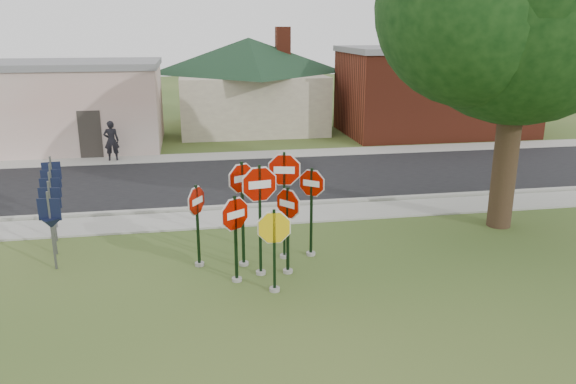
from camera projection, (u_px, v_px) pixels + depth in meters
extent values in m
plane|color=#304E1D|center=(270.00, 298.00, 12.43)|extent=(120.00, 120.00, 0.00)
cube|color=#97978F|center=(245.00, 217.00, 17.61)|extent=(60.00, 1.60, 0.06)
cube|color=black|center=(233.00, 181.00, 21.87)|extent=(60.00, 7.00, 0.04)
cube|color=#97978F|center=(225.00, 156.00, 25.92)|extent=(60.00, 1.60, 0.06)
cube|color=#97978F|center=(242.00, 207.00, 18.55)|extent=(60.00, 0.20, 0.14)
cylinder|color=gray|center=(261.00, 272.00, 13.64)|extent=(0.24, 0.24, 0.08)
cube|color=black|center=(260.00, 221.00, 13.27)|extent=(0.07, 0.06, 2.73)
cylinder|color=white|center=(259.00, 184.00, 13.01)|extent=(1.16, 0.21, 1.17)
cylinder|color=#950B00|center=(259.00, 184.00, 13.01)|extent=(1.07, 0.20, 1.08)
cube|color=white|center=(259.00, 184.00, 13.01)|extent=(0.53, 0.10, 0.19)
cylinder|color=gray|center=(275.00, 289.00, 12.77)|extent=(0.24, 0.24, 0.08)
cube|color=black|center=(274.00, 251.00, 12.50)|extent=(0.06, 0.05, 1.95)
cylinder|color=white|center=(274.00, 228.00, 12.35)|extent=(1.05, 0.06, 1.05)
cylinder|color=gold|center=(274.00, 228.00, 12.35)|extent=(0.97, 0.07, 0.97)
cylinder|color=gray|center=(237.00, 279.00, 13.27)|extent=(0.24, 0.24, 0.08)
cube|color=black|center=(236.00, 239.00, 12.98)|extent=(0.08, 0.08, 2.10)
cylinder|color=white|center=(235.00, 214.00, 12.81)|extent=(0.90, 0.63, 1.08)
cylinder|color=#950B00|center=(235.00, 214.00, 12.81)|extent=(0.84, 0.59, 1.00)
cube|color=white|center=(235.00, 214.00, 12.81)|extent=(0.42, 0.29, 0.17)
cylinder|color=gray|center=(288.00, 271.00, 13.72)|extent=(0.24, 0.24, 0.08)
cube|color=black|center=(288.00, 231.00, 13.42)|extent=(0.08, 0.08, 2.17)
cylinder|color=white|center=(288.00, 204.00, 13.23)|extent=(0.63, 0.79, 0.99)
cylinder|color=#950B00|center=(288.00, 204.00, 13.23)|extent=(0.58, 0.73, 0.92)
cube|color=white|center=(288.00, 204.00, 13.23)|extent=(0.29, 0.37, 0.16)
cylinder|color=gray|center=(284.00, 256.00, 14.62)|extent=(0.24, 0.24, 0.08)
cube|color=black|center=(284.00, 206.00, 14.23)|extent=(0.07, 0.06, 2.81)
cylinder|color=white|center=(284.00, 170.00, 13.96)|extent=(1.11, 0.27, 1.14)
cylinder|color=#950B00|center=(284.00, 170.00, 13.96)|extent=(1.03, 0.25, 1.05)
cube|color=white|center=(284.00, 170.00, 13.96)|extent=(0.51, 0.13, 0.18)
cylinder|color=gray|center=(244.00, 263.00, 14.16)|extent=(0.24, 0.24, 0.08)
cube|color=black|center=(243.00, 215.00, 13.79)|extent=(0.08, 0.07, 2.68)
cylinder|color=white|center=(242.00, 178.00, 13.53)|extent=(0.90, 0.49, 1.01)
cylinder|color=#950B00|center=(242.00, 178.00, 13.53)|extent=(0.84, 0.46, 0.94)
cube|color=white|center=(242.00, 178.00, 13.53)|extent=(0.42, 0.23, 0.16)
cylinder|color=gray|center=(311.00, 254.00, 14.78)|extent=(0.24, 0.24, 0.08)
cube|color=black|center=(311.00, 212.00, 14.45)|extent=(0.08, 0.08, 2.36)
cylinder|color=white|center=(312.00, 183.00, 14.23)|extent=(0.78, 0.61, 0.98)
cylinder|color=#950B00|center=(312.00, 183.00, 14.23)|extent=(0.73, 0.57, 0.91)
cube|color=white|center=(312.00, 183.00, 14.23)|extent=(0.36, 0.29, 0.16)
cylinder|color=gray|center=(200.00, 264.00, 14.13)|extent=(0.24, 0.24, 0.08)
cube|color=black|center=(198.00, 226.00, 13.84)|extent=(0.07, 0.08, 2.11)
cylinder|color=white|center=(196.00, 201.00, 13.65)|extent=(0.55, 0.84, 0.99)
cylinder|color=#950B00|center=(196.00, 201.00, 13.65)|extent=(0.51, 0.78, 0.91)
cube|color=white|center=(196.00, 201.00, 13.65)|extent=(0.25, 0.39, 0.16)
cube|color=#59595E|center=(52.00, 231.00, 13.67)|extent=(0.05, 0.05, 2.00)
cube|color=black|center=(49.00, 210.00, 13.51)|extent=(0.55, 0.13, 0.55)
cone|color=black|center=(51.00, 223.00, 13.61)|extent=(0.65, 0.65, 0.25)
cube|color=#59595E|center=(52.00, 218.00, 14.58)|extent=(0.05, 0.05, 2.00)
cube|color=black|center=(50.00, 198.00, 14.42)|extent=(0.55, 0.09, 0.55)
cone|color=black|center=(51.00, 211.00, 14.52)|extent=(0.62, 0.62, 0.25)
cube|color=#59595E|center=(53.00, 207.00, 15.49)|extent=(0.05, 0.05, 2.00)
cube|color=black|center=(50.00, 188.00, 15.34)|extent=(0.55, 0.05, 0.55)
cone|color=black|center=(52.00, 200.00, 15.43)|extent=(0.58, 0.58, 0.25)
cube|color=#59595E|center=(53.00, 197.00, 16.40)|extent=(0.05, 0.05, 2.00)
cube|color=black|center=(51.00, 179.00, 16.25)|extent=(0.55, 0.05, 0.55)
cone|color=black|center=(52.00, 190.00, 16.35)|extent=(0.58, 0.58, 0.25)
cube|color=#59595E|center=(54.00, 188.00, 17.31)|extent=(0.05, 0.05, 2.00)
cube|color=black|center=(51.00, 171.00, 17.16)|extent=(0.55, 0.09, 0.55)
cone|color=black|center=(53.00, 182.00, 17.26)|extent=(0.62, 0.62, 0.25)
cube|color=silver|center=(34.00, 108.00, 27.36)|extent=(12.00, 6.00, 4.00)
cube|color=gray|center=(29.00, 65.00, 26.78)|extent=(12.20, 6.20, 0.30)
cube|color=#332D28|center=(90.00, 135.00, 25.30)|extent=(1.00, 0.10, 2.20)
cube|color=beige|center=(250.00, 101.00, 33.09)|extent=(8.00, 8.00, 3.20)
pyramid|color=black|center=(248.00, 37.00, 32.07)|extent=(11.60, 11.60, 2.00)
cube|color=maroon|center=(283.00, 41.00, 32.46)|extent=(0.80, 0.80, 1.60)
cube|color=maroon|center=(435.00, 93.00, 31.27)|extent=(10.00, 6.00, 4.50)
cube|color=gray|center=(438.00, 49.00, 30.61)|extent=(10.20, 6.20, 0.30)
cube|color=white|center=(422.00, 93.00, 28.05)|extent=(2.00, 0.08, 0.90)
cylinder|color=black|center=(507.00, 143.00, 16.26)|extent=(0.70, 0.70, 5.11)
cylinder|color=black|center=(522.00, 82.00, 40.10)|extent=(0.50, 0.50, 4.00)
sphere|color=black|center=(528.00, 30.00, 39.08)|extent=(5.60, 5.60, 5.60)
imported|color=black|center=(111.00, 141.00, 24.80)|extent=(0.68, 0.48, 1.78)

